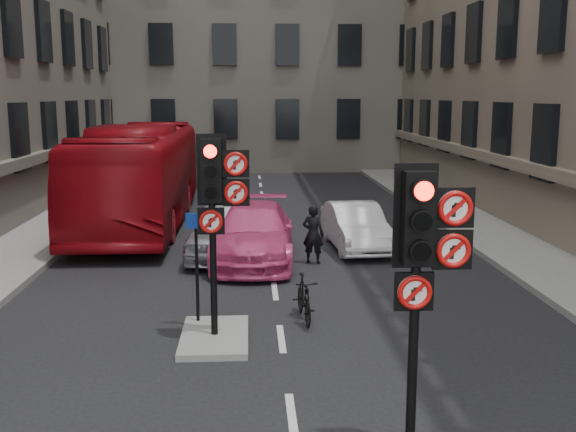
{
  "coord_description": "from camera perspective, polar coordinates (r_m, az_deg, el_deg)",
  "views": [
    {
      "loc": [
        -0.55,
        -6.58,
        4.37
      ],
      "look_at": [
        0.01,
        3.14,
        2.6
      ],
      "focal_mm": 42.0,
      "sensor_mm": 36.0,
      "label": 1
    }
  ],
  "objects": [
    {
      "name": "signal_near",
      "position": [
        8.05,
        11.44,
        -2.74
      ],
      "size": [
        0.91,
        0.4,
        3.58
      ],
      "color": "black",
      "rests_on": "ground"
    },
    {
      "name": "bus_red",
      "position": [
        23.3,
        -12.33,
        3.44
      ],
      "size": [
        2.87,
        12.09,
        3.37
      ],
      "primitive_type": "imported",
      "rotation": [
        0.0,
        0.0,
        0.0
      ],
      "color": "maroon",
      "rests_on": "ground"
    },
    {
      "name": "pavement_right",
      "position": [
        20.59,
        18.89,
        -2.29
      ],
      "size": [
        3.0,
        50.0,
        0.16
      ],
      "primitive_type": "cube",
      "color": "gray",
      "rests_on": "ground"
    },
    {
      "name": "car_silver",
      "position": [
        18.52,
        -5.27,
        -0.94
      ],
      "size": [
        2.21,
        4.7,
        1.55
      ],
      "primitive_type": "imported",
      "rotation": [
        0.0,
        0.0,
        -0.08
      ],
      "color": "#B6B9BF",
      "rests_on": "ground"
    },
    {
      "name": "building_far",
      "position": [
        44.94,
        -2.73,
        17.48
      ],
      "size": [
        30.0,
        14.0,
        20.0
      ],
      "primitive_type": "cube",
      "color": "slate",
      "rests_on": "ground"
    },
    {
      "name": "pavement_left",
      "position": [
        20.2,
        -22.49,
        -2.76
      ],
      "size": [
        3.0,
        50.0,
        0.16
      ],
      "primitive_type": "cube",
      "color": "gray",
      "rests_on": "ground"
    },
    {
      "name": "info_sign",
      "position": [
        12.69,
        -7.76,
        -3.02
      ],
      "size": [
        0.36,
        0.12,
        2.08
      ],
      "rotation": [
        0.0,
        0.0,
        -0.09
      ],
      "color": "black",
      "rests_on": "centre_island"
    },
    {
      "name": "car_white",
      "position": [
        19.32,
        5.74,
        -0.87
      ],
      "size": [
        1.62,
        4.0,
        1.29
      ],
      "primitive_type": "imported",
      "rotation": [
        0.0,
        0.0,
        0.07
      ],
      "color": "silver",
      "rests_on": "ground"
    },
    {
      "name": "signal_far",
      "position": [
        11.71,
        -6.05,
        2.06
      ],
      "size": [
        0.91,
        0.4,
        3.58
      ],
      "color": "black",
      "rests_on": "centre_island"
    },
    {
      "name": "motorcyclist",
      "position": [
        17.52,
        2.13,
        -1.54
      ],
      "size": [
        0.66,
        0.54,
        1.56
      ],
      "primitive_type": "imported",
      "rotation": [
        0.0,
        0.0,
        2.79
      ],
      "color": "black",
      "rests_on": "ground"
    },
    {
      "name": "motorcycle",
      "position": [
        13.22,
        1.36,
        -6.98
      ],
      "size": [
        0.53,
        1.5,
        0.88
      ],
      "primitive_type": "imported",
      "rotation": [
        0.0,
        0.0,
        0.08
      ],
      "color": "black",
      "rests_on": "ground"
    },
    {
      "name": "centre_island",
      "position": [
        12.38,
        -6.22,
        -10.14
      ],
      "size": [
        1.2,
        2.0,
        0.12
      ],
      "primitive_type": "cube",
      "color": "gray",
      "rests_on": "ground"
    },
    {
      "name": "car_pink",
      "position": [
        17.86,
        -2.92,
        -1.45
      ],
      "size": [
        2.34,
        5.19,
        1.47
      ],
      "primitive_type": "imported",
      "rotation": [
        0.0,
        0.0,
        -0.05
      ],
      "color": "#D63F7A",
      "rests_on": "ground"
    }
  ]
}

